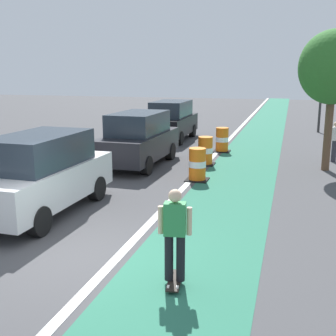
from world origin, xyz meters
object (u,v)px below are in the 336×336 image
(traffic_light_corner, at_px, (323,72))
(parked_suv_third, at_px, (171,120))
(parked_suv_nearest, at_px, (41,174))
(street_tree_sidewalk, at_px, (333,68))
(traffic_barrel_back, at_px, (222,140))
(pedestrian_crossing, at_px, (335,141))
(parked_suv_second, at_px, (139,139))
(traffic_barrel_front, at_px, (197,165))
(skateboarder_on_lane, at_px, (175,234))
(traffic_barrel_mid, at_px, (205,151))

(traffic_light_corner, bearing_deg, parked_suv_third, -145.80)
(parked_suv_nearest, distance_m, street_tree_sidewalk, 10.59)
(traffic_barrel_back, bearing_deg, parked_suv_third, 139.79)
(pedestrian_crossing, bearing_deg, parked_suv_third, 155.08)
(parked_suv_second, bearing_deg, traffic_barrel_front, -32.59)
(parked_suv_nearest, distance_m, pedestrian_crossing, 11.74)
(parked_suv_nearest, xyz_separation_m, parked_suv_second, (0.46, 6.08, 0.00))
(traffic_barrel_front, xyz_separation_m, pedestrian_crossing, (4.63, 4.45, 0.33))
(skateboarder_on_lane, distance_m, pedestrian_crossing, 12.11)
(traffic_barrel_front, distance_m, traffic_barrel_mid, 2.54)
(traffic_light_corner, xyz_separation_m, pedestrian_crossing, (0.13, -8.79, -2.64))
(skateboarder_on_lane, bearing_deg, traffic_barrel_mid, 98.08)
(traffic_light_corner, bearing_deg, pedestrian_crossing, -89.14)
(parked_suv_nearest, bearing_deg, traffic_barrel_front, 54.58)
(skateboarder_on_lane, relative_size, parked_suv_second, 0.36)
(traffic_barrel_front, height_order, traffic_barrel_back, same)
(skateboarder_on_lane, height_order, street_tree_sidewalk, street_tree_sidewalk)
(skateboarder_on_lane, height_order, traffic_barrel_mid, skateboarder_on_lane)
(parked_suv_nearest, xyz_separation_m, traffic_barrel_mid, (2.89, 6.91, -0.50))
(skateboarder_on_lane, distance_m, traffic_barrel_mid, 9.79)
(skateboarder_on_lane, relative_size, street_tree_sidewalk, 0.34)
(parked_suv_nearest, height_order, pedestrian_crossing, parked_suv_nearest)
(parked_suv_third, height_order, traffic_barrel_back, parked_suv_third)
(skateboarder_on_lane, height_order, pedestrian_crossing, skateboarder_on_lane)
(parked_suv_third, relative_size, pedestrian_crossing, 2.86)
(traffic_barrel_front, xyz_separation_m, street_tree_sidewalk, (4.22, 2.80, 3.14))
(traffic_barrel_mid, distance_m, traffic_light_corner, 12.07)
(traffic_barrel_front, distance_m, traffic_light_corner, 14.29)
(parked_suv_nearest, height_order, parked_suv_second, same)
(skateboarder_on_lane, xyz_separation_m, traffic_barrel_back, (-1.18, 12.59, -0.38))
(skateboarder_on_lane, bearing_deg, street_tree_sidewalk, 72.88)
(pedestrian_crossing, bearing_deg, street_tree_sidewalk, -104.07)
(parked_suv_third, relative_size, traffic_barrel_front, 4.22)
(skateboarder_on_lane, bearing_deg, parked_suv_nearest, 146.91)
(parked_suv_nearest, relative_size, parked_suv_second, 1.00)
(parked_suv_nearest, distance_m, traffic_light_corner, 19.35)
(parked_suv_third, relative_size, traffic_barrel_back, 4.22)
(skateboarder_on_lane, xyz_separation_m, pedestrian_crossing, (3.48, 11.60, -0.05))
(parked_suv_second, height_order, street_tree_sidewalk, street_tree_sidewalk)
(parked_suv_third, height_order, traffic_light_corner, traffic_light_corner)
(pedestrian_crossing, xyz_separation_m, street_tree_sidewalk, (-0.41, -1.65, 2.80))
(parked_suv_second, xyz_separation_m, traffic_barrel_mid, (2.43, 0.83, -0.50))
(parked_suv_nearest, distance_m, traffic_barrel_mid, 7.51)
(traffic_barrel_front, bearing_deg, parked_suv_second, 147.41)
(traffic_light_corner, bearing_deg, street_tree_sidewalk, -91.55)
(traffic_barrel_front, xyz_separation_m, traffic_barrel_back, (-0.03, 5.43, 0.00))
(traffic_light_corner, bearing_deg, skateboarder_on_lane, -99.33)
(traffic_barrel_front, relative_size, traffic_barrel_mid, 1.00)
(traffic_barrel_back, height_order, pedestrian_crossing, pedestrian_crossing)
(parked_suv_third, bearing_deg, parked_suv_nearest, -89.93)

